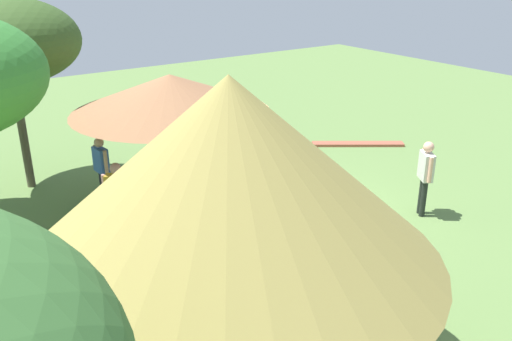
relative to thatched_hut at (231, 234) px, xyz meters
name	(u,v)px	position (x,y,z in m)	size (l,w,h in m)	color
ground_plane	(299,213)	(3.58, -4.05, -2.31)	(36.00, 36.00, 0.00)	#5D7C40
thatched_hut	(231,234)	(0.00, 0.00, 0.00)	(5.13, 5.13, 4.25)	beige
shade_umbrella	(170,93)	(5.37, -1.88, 0.39)	(4.28, 4.28, 3.12)	#4E3021
patio_dining_table	(176,182)	(5.37, -1.88, -1.65)	(1.49, 1.16, 0.74)	silver
patio_chair_near_hut	(167,169)	(6.54, -2.22, -1.79)	(0.53, 0.54, 0.90)	silver
patio_chair_near_lawn	(121,194)	(5.73, -0.72, -1.79)	(0.54, 0.53, 0.90)	silver
patio_chair_west_end	(176,211)	(4.28, -1.34, -1.79)	(0.57, 0.58, 0.90)	white
patio_chair_east_end	(227,181)	(5.05, -3.06, -1.79)	(0.53, 0.52, 0.90)	white
guest_beside_umbrella	(101,165)	(6.54, -0.61, -1.33)	(0.58, 0.25, 1.63)	#23232B
guest_behind_table	(118,194)	(4.74, -0.30, -1.31)	(0.43, 0.51, 1.67)	black
standing_watcher	(426,172)	(1.96, -6.24, -1.27)	(0.53, 0.44, 1.73)	black
striped_lounge_chair	(329,190)	(3.70, -5.06, -2.06)	(0.94, 0.78, 0.64)	#C54B46
zebra_nearest_camera	(315,199)	(2.36, -3.41, -1.35)	(1.18, 2.15, 1.50)	silver
zebra_by_umbrella	(252,137)	(6.39, -4.67, -1.37)	(2.25, 1.00, 1.48)	silver
acacia_tree_far_lawn	(7,42)	(8.65, 0.55, 1.29)	(3.28, 3.28, 4.59)	brown
brick_patio_kerb	(358,144)	(6.20, -8.49, -2.27)	(2.80, 0.36, 0.08)	#9A503A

